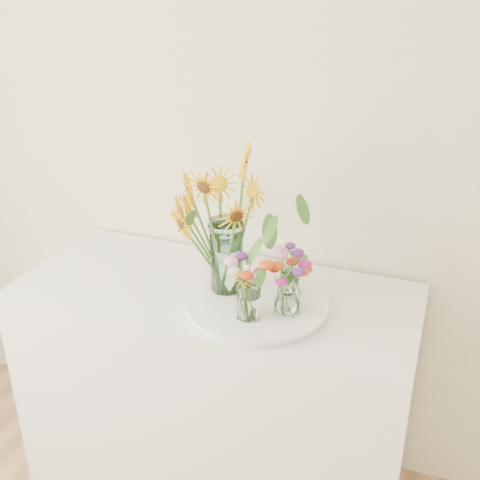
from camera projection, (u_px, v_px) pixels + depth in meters
The scene contains 10 objects.
counter at pixel (217, 392), 2.29m from camera, with size 1.40×0.60×0.90m, color white.
tray at pixel (257, 305), 1.98m from camera, with size 0.45×0.45×0.03m, color white.
mason_jar at pixel (226, 256), 1.99m from camera, with size 0.11×0.11×0.26m, color #A1D6D0.
sunflower_bouquet at pixel (226, 222), 1.94m from camera, with size 0.64×0.64×0.50m, color #EDAF04, non-canonical shape.
small_vase_a at pixel (249, 301), 1.86m from camera, with size 0.07×0.07×0.13m, color white.
wildflower_posy_a at pixel (249, 288), 1.84m from camera, with size 0.19×0.19×0.22m, color #C84411, non-canonical shape.
small_vase_b at pixel (287, 296), 1.89m from camera, with size 0.09×0.09×0.12m, color white, non-canonical shape.
wildflower_posy_b at pixel (288, 283), 1.87m from camera, with size 0.20×0.20×0.21m, color #C84411, non-canonical shape.
small_vase_c at pixel (290, 284), 1.98m from camera, with size 0.06×0.06×0.10m, color white.
wildflower_posy_c at pixel (291, 272), 1.96m from camera, with size 0.17×0.17×0.19m, color #C84411, non-canonical shape.
Camera 1 is at (0.45, 0.25, 1.95)m, focal length 45.00 mm.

